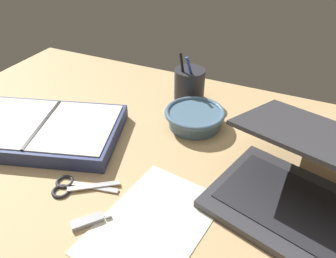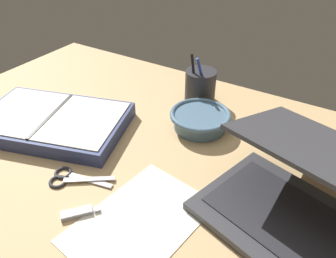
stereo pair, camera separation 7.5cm
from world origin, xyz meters
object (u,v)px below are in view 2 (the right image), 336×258
Objects in this scene: laptop at (299,197)px; planner at (53,122)px; bowl at (200,119)px; pen_cup at (200,86)px; scissors at (68,178)px.

planner is (-61.75, -3.63, -3.18)cm from laptop.
bowl is 14.67cm from pen_cup.
pen_cup is at bearing 117.48° from bowl.
pen_cup reaches higher than scissors.
planner is (-26.07, -33.51, -2.79)cm from pen_cup.
laptop is 47.18cm from scissors.
bowl is 1.08× the size of pen_cup.
scissors is (-8.56, -45.51, -4.47)cm from pen_cup.
bowl is at bearing 165.36° from laptop.
pen_cup is 42.55cm from planner.
planner is at bearing -160.86° from laptop.
laptop reaches higher than planner.
scissors is (-44.25, -15.63, -4.86)cm from laptop.
laptop is 2.77× the size of scissors.
planner is 3.06× the size of scissors.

